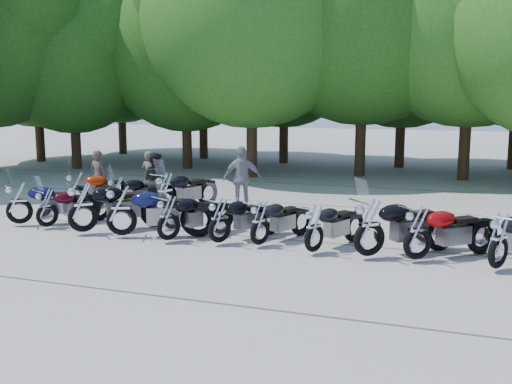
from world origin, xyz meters
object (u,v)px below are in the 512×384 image
(motorcycle_3, at_px, (121,209))
(motorcycle_6, at_px, (260,222))
(motorcycle_0, at_px, (19,201))
(motorcycle_14, at_px, (165,191))
(motorcycle_2, at_px, (83,205))
(motorcycle_1, at_px, (47,206))
(rider_3, at_px, (150,177))
(motorcycle_5, at_px, (220,219))
(rider_1, at_px, (155,181))
(motorcycle_7, at_px, (314,227))
(motorcycle_8, at_px, (370,226))
(rider_2, at_px, (242,178))
(motorcycle_10, at_px, (499,239))
(motorcycle_12, at_px, (77,188))
(motorcycle_13, at_px, (118,192))
(motorcycle_9, at_px, (418,231))
(motorcycle_4, at_px, (168,216))
(rider_0, at_px, (99,177))

(motorcycle_3, bearing_deg, motorcycle_6, -107.80)
(motorcycle_0, distance_m, motorcycle_14, 3.85)
(motorcycle_0, distance_m, motorcycle_2, 2.14)
(motorcycle_1, bearing_deg, rider_3, -70.55)
(motorcycle_5, relative_size, rider_1, 1.28)
(motorcycle_2, bearing_deg, motorcycle_6, -134.39)
(motorcycle_7, bearing_deg, rider_1, -7.72)
(motorcycle_8, bearing_deg, rider_2, 5.14)
(motorcycle_7, bearing_deg, motorcycle_1, 22.00)
(motorcycle_10, bearing_deg, motorcycle_1, 28.07)
(motorcycle_0, height_order, motorcycle_1, motorcycle_0)
(motorcycle_6, bearing_deg, rider_3, -16.24)
(motorcycle_8, height_order, motorcycle_10, motorcycle_8)
(rider_1, bearing_deg, motorcycle_12, 27.37)
(motorcycle_3, bearing_deg, motorcycle_7, -111.60)
(motorcycle_8, bearing_deg, motorcycle_10, -132.84)
(motorcycle_0, distance_m, motorcycle_7, 7.85)
(motorcycle_13, height_order, rider_3, rider_3)
(rider_3, bearing_deg, motorcycle_9, 160.50)
(motorcycle_7, height_order, motorcycle_12, motorcycle_12)
(motorcycle_1, xyz_separation_m, motorcycle_4, (3.58, -0.26, 0.04))
(motorcycle_9, height_order, motorcycle_14, motorcycle_14)
(motorcycle_1, xyz_separation_m, motorcycle_12, (-0.85, 2.46, 0.05))
(motorcycle_13, distance_m, rider_1, 1.14)
(motorcycle_3, distance_m, rider_3, 4.68)
(motorcycle_4, bearing_deg, motorcycle_3, 27.75)
(motorcycle_7, bearing_deg, motorcycle_12, 4.85)
(motorcycle_2, relative_size, rider_3, 1.58)
(motorcycle_12, height_order, rider_3, rider_3)
(motorcycle_10, relative_size, rider_2, 1.21)
(motorcycle_4, bearing_deg, motorcycle_14, -32.48)
(motorcycle_14, height_order, rider_1, rider_1)
(motorcycle_0, bearing_deg, motorcycle_13, -62.39)
(motorcycle_0, xyz_separation_m, rider_1, (2.20, 3.23, 0.19))
(rider_2, bearing_deg, motorcycle_2, 34.15)
(motorcycle_14, distance_m, rider_3, 2.08)
(motorcycle_8, bearing_deg, motorcycle_2, 49.17)
(motorcycle_10, xyz_separation_m, rider_1, (-9.30, 3.44, 0.19))
(motorcycle_9, height_order, motorcycle_10, motorcycle_9)
(motorcycle_6, bearing_deg, motorcycle_2, 26.57)
(motorcycle_8, height_order, rider_1, rider_1)
(motorcycle_3, relative_size, rider_0, 1.52)
(motorcycle_12, xyz_separation_m, rider_2, (4.68, 1.44, 0.31))
(motorcycle_6, relative_size, motorcycle_9, 0.89)
(motorcycle_3, distance_m, motorcycle_6, 3.38)
(motorcycle_6, height_order, motorcycle_14, motorcycle_14)
(motorcycle_12, bearing_deg, rider_0, -35.49)
(motorcycle_12, bearing_deg, motorcycle_5, -147.58)
(motorcycle_8, xyz_separation_m, rider_0, (-8.96, 3.67, 0.11))
(motorcycle_0, distance_m, motorcycle_6, 6.56)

